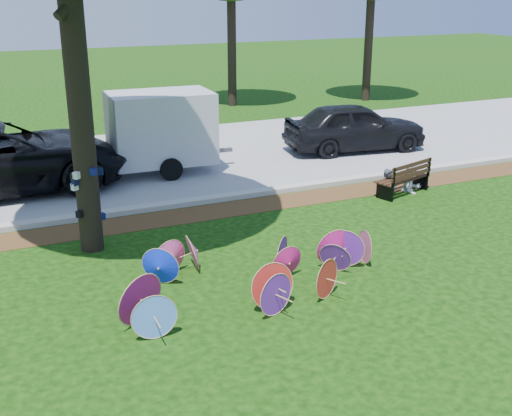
# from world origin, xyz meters

# --- Properties ---
(ground) EXTENTS (90.00, 90.00, 0.00)m
(ground) POSITION_xyz_m (0.00, 0.00, 0.00)
(ground) COLOR black
(ground) RESTS_ON ground
(mulch_strip) EXTENTS (90.00, 1.00, 0.01)m
(mulch_strip) POSITION_xyz_m (0.00, 4.50, 0.01)
(mulch_strip) COLOR #472D16
(mulch_strip) RESTS_ON ground
(curb) EXTENTS (90.00, 0.30, 0.12)m
(curb) POSITION_xyz_m (0.00, 5.20, 0.06)
(curb) COLOR #B7B5AD
(curb) RESTS_ON ground
(street) EXTENTS (90.00, 8.00, 0.01)m
(street) POSITION_xyz_m (0.00, 9.35, 0.01)
(street) COLOR gray
(street) RESTS_ON ground
(parasol_pile) EXTENTS (4.98, 2.61, 0.87)m
(parasol_pile) POSITION_xyz_m (-0.19, 0.56, 0.36)
(parasol_pile) COLOR #F44B96
(parasol_pile) RESTS_ON ground
(dark_pickup) EXTENTS (4.53, 2.30, 1.48)m
(dark_pickup) POSITION_xyz_m (6.51, 8.06, 0.74)
(dark_pickup) COLOR black
(dark_pickup) RESTS_ON ground
(cargo_trailer) EXTENTS (2.75, 1.81, 2.48)m
(cargo_trailer) POSITION_xyz_m (0.44, 8.11, 1.24)
(cargo_trailer) COLOR silver
(cargo_trailer) RESTS_ON ground
(park_bench) EXTENTS (1.68, 1.03, 0.82)m
(park_bench) POSITION_xyz_m (5.25, 3.89, 0.41)
(park_bench) COLOR black
(park_bench) RESTS_ON ground
(person_left) EXTENTS (0.49, 0.35, 1.24)m
(person_left) POSITION_xyz_m (4.90, 3.94, 0.62)
(person_left) COLOR #313643
(person_left) RESTS_ON ground
(person_right) EXTENTS (0.74, 0.63, 1.33)m
(person_right) POSITION_xyz_m (5.60, 3.94, 0.66)
(person_right) COLOR silver
(person_right) RESTS_ON ground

